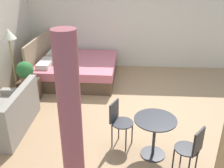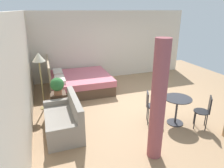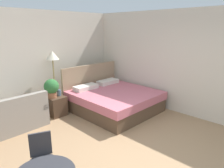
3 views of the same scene
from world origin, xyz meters
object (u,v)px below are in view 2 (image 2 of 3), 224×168
nightstand (59,101)px  floor_lamp (39,61)px  potted_plant (57,85)px  cafe_chair_near_couch (151,104)px  vase (56,89)px  balcony_table (177,106)px  bed (78,82)px  couch (65,120)px  cafe_chair_near_window (205,109)px

nightstand → floor_lamp: 1.27m
potted_plant → floor_lamp: (0.32, 0.40, 0.65)m
cafe_chair_near_couch → vase: bearing=53.0°
cafe_chair_near_couch → balcony_table: bearing=-113.8°
bed → couch: bearing=162.3°
balcony_table → couch: bearing=77.5°
nightstand → balcony_table: 3.30m
floor_lamp → cafe_chair_near_window: 4.51m
couch → cafe_chair_near_couch: bearing=-99.1°
bed → vase: bearing=144.8°
nightstand → cafe_chair_near_couch: bearing=-125.2°
couch → vase: 1.35m
balcony_table → bed: bearing=31.9°
bed → floor_lamp: 2.01m
cafe_chair_near_window → vase: bearing=54.8°
potted_plant → floor_lamp: 0.83m
potted_plant → floor_lamp: bearing=51.4°
potted_plant → cafe_chair_near_window: bearing=-122.7°
balcony_table → vase: bearing=55.5°
potted_plant → bed: bearing=-30.2°
potted_plant → cafe_chair_near_window: size_ratio=0.59×
nightstand → cafe_chair_near_window: cafe_chair_near_window is taller
potted_plant → floor_lamp: floor_lamp is taller
couch → cafe_chair_near_couch: (-0.34, -2.14, 0.24)m
bed → vase: (-1.21, 0.85, 0.29)m
vase → floor_lamp: (0.10, 0.38, 0.85)m
cafe_chair_near_window → potted_plant: bearing=57.3°
vase → cafe_chair_near_couch: (-1.65, -2.18, -0.08)m
couch → cafe_chair_near_window: (-1.02, -3.25, 0.23)m
nightstand → floor_lamp: (0.22, 0.41, 1.19)m
bed → potted_plant: (-1.43, 0.83, 0.49)m
nightstand → cafe_chair_near_couch: cafe_chair_near_couch is taller
nightstand → balcony_table: (-1.79, -2.76, 0.24)m
bed → couch: (-2.51, 0.80, -0.03)m
couch → potted_plant: bearing=1.4°
bed → floor_lamp: (-1.10, 1.23, 1.14)m
couch → balcony_table: 2.81m
nightstand → potted_plant: 0.55m
nightstand → cafe_chair_near_window: bearing=-124.0°
bed → couch: size_ratio=1.39×
couch → bed: bearing=-17.7°
bed → cafe_chair_near_window: 4.30m
nightstand → balcony_table: size_ratio=0.72×
couch → vase: size_ratio=9.64×
vase → potted_plant: bearing=-174.6°
cafe_chair_near_window → cafe_chair_near_couch: cafe_chair_near_window is taller
bed → nightstand: 1.56m
vase → floor_lamp: size_ratio=0.10×
cafe_chair_near_window → nightstand: bearing=56.0°
floor_lamp → cafe_chair_near_couch: bearing=-124.3°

